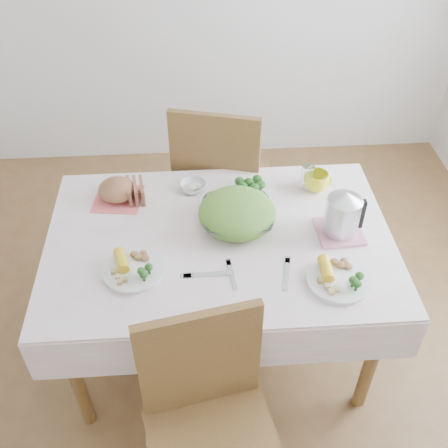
{
  "coord_description": "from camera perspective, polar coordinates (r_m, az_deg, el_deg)",
  "views": [
    {
      "loc": [
        -0.1,
        -1.65,
        2.32
      ],
      "look_at": [
        0.02,
        0.02,
        0.82
      ],
      "focal_mm": 42.0,
      "sensor_mm": 36.0,
      "label": 1
    }
  ],
  "objects": [
    {
      "name": "fruit_bowl",
      "position": [
        2.52,
        -3.38,
        4.07
      ],
      "size": [
        0.13,
        0.13,
        0.04
      ],
      "primitive_type": "imported",
      "rotation": [
        0.0,
        0.0,
        0.06
      ],
      "color": "white",
      "rests_on": "tablecloth"
    },
    {
      "name": "dinner_plate_left",
      "position": [
        2.15,
        -9.81,
        -5.0
      ],
      "size": [
        0.27,
        0.27,
        0.02
      ],
      "primitive_type": "cylinder",
      "rotation": [
        0.0,
        0.0,
        -0.08
      ],
      "color": "white",
      "rests_on": "tablecloth"
    },
    {
      "name": "napkin",
      "position": [
        2.52,
        -11.44,
        2.72
      ],
      "size": [
        0.24,
        0.24,
        0.0
      ],
      "primitive_type": "cube",
      "rotation": [
        0.0,
        0.0,
        -0.13
      ],
      "color": "#F86768",
      "rests_on": "tablecloth"
    },
    {
      "name": "dinner_plate_right",
      "position": [
        2.13,
        12.36,
        -5.9
      ],
      "size": [
        0.33,
        0.33,
        0.02
      ],
      "primitive_type": "cylinder",
      "rotation": [
        0.0,
        0.0,
        -0.36
      ],
      "color": "white",
      "rests_on": "tablecloth"
    },
    {
      "name": "salad_bowl",
      "position": [
        2.31,
        1.43,
        0.74
      ],
      "size": [
        0.33,
        0.33,
        0.08
      ],
      "primitive_type": "imported",
      "rotation": [
        0.0,
        0.0,
        -0.02
      ],
      "color": "white",
      "rests_on": "tablecloth"
    },
    {
      "name": "fork_left",
      "position": [
        2.11,
        0.85,
        -5.59
      ],
      "size": [
        0.04,
        0.17,
        0.0
      ],
      "primitive_type": "cube",
      "rotation": [
        0.0,
        0.0,
        0.1
      ],
      "color": "silver",
      "rests_on": "tablecloth"
    },
    {
      "name": "floor",
      "position": [
        2.85,
        -0.38,
        -12.66
      ],
      "size": [
        3.6,
        3.6,
        0.0
      ],
      "primitive_type": "plane",
      "color": "brown",
      "rests_on": "ground"
    },
    {
      "name": "bread_loaf",
      "position": [
        2.48,
        -11.61,
        3.72
      ],
      "size": [
        0.2,
        0.2,
        0.1
      ],
      "primitive_type": "ellipsoid",
      "rotation": [
        0.0,
        0.0,
        -0.22
      ],
      "color": "brown",
      "rests_on": "napkin"
    },
    {
      "name": "glass_tumbler",
      "position": [
        2.55,
        9.06,
        5.36
      ],
      "size": [
        0.08,
        0.08,
        0.11
      ],
      "primitive_type": "cylinder",
      "rotation": [
        0.0,
        0.0,
        -0.32
      ],
      "color": "white",
      "rests_on": "tablecloth"
    },
    {
      "name": "pink_tray",
      "position": [
        2.34,
        12.41,
        -0.8
      ],
      "size": [
        0.2,
        0.2,
        0.02
      ],
      "primitive_type": "cube",
      "rotation": [
        0.0,
        0.0,
        0.05
      ],
      "color": "pink",
      "rests_on": "tablecloth"
    },
    {
      "name": "yellow_mug",
      "position": [
        2.54,
        10.03,
        4.59
      ],
      "size": [
        0.15,
        0.15,
        0.09
      ],
      "primitive_type": "imported",
      "rotation": [
        0.0,
        0.0,
        0.27
      ],
      "color": "yellow",
      "rests_on": "tablecloth"
    },
    {
      "name": "knife",
      "position": [
        2.12,
        -1.66,
        -5.52
      ],
      "size": [
        0.21,
        0.03,
        0.0
      ],
      "primitive_type": "cube",
      "rotation": [
        0.0,
        0.0,
        1.58
      ],
      "color": "silver",
      "rests_on": "tablecloth"
    },
    {
      "name": "broccoli_plate",
      "position": [
        2.5,
        2.67,
        3.5
      ],
      "size": [
        0.29,
        0.29,
        0.02
      ],
      "primitive_type": "cylinder",
      "rotation": [
        0.0,
        0.0,
        0.28
      ],
      "color": "beige",
      "rests_on": "tablecloth"
    },
    {
      "name": "tablecloth",
      "position": [
        2.28,
        -0.47,
        -1.56
      ],
      "size": [
        1.5,
        1.0,
        0.01
      ],
      "primitive_type": "cube",
      "color": "white",
      "rests_on": "dining_table"
    },
    {
      "name": "chair_far",
      "position": [
        3.03,
        -0.13,
        4.09
      ],
      "size": [
        0.59,
        0.59,
        1.06
      ],
      "primitive_type": "cube",
      "rotation": [
        0.0,
        0.0,
        2.88
      ],
      "color": "brown",
      "rests_on": "floor"
    },
    {
      "name": "dining_table",
      "position": [
        2.55,
        -0.42,
        -7.78
      ],
      "size": [
        1.4,
        0.9,
        0.75
      ],
      "primitive_type": "cube",
      "color": "brown",
      "rests_on": "floor"
    },
    {
      "name": "electric_kettle",
      "position": [
        2.27,
        12.82,
        1.3
      ],
      "size": [
        0.16,
        0.16,
        0.21
      ],
      "primitive_type": "cylinder",
      "rotation": [
        0.0,
        0.0,
        0.06
      ],
      "color": "#B2B5BA",
      "rests_on": "pink_tray"
    },
    {
      "name": "fork_right",
      "position": [
        2.13,
        6.8,
        -5.42
      ],
      "size": [
        0.06,
        0.18,
        0.0
      ],
      "primitive_type": "cube",
      "rotation": [
        0.0,
        0.0,
        -0.22
      ],
      "color": "silver",
      "rests_on": "tablecloth"
    }
  ]
}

